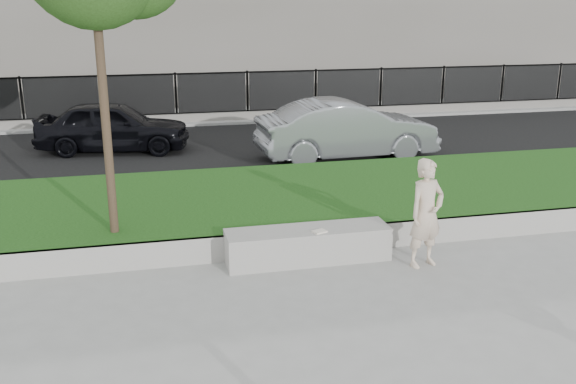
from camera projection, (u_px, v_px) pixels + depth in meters
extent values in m
plane|color=gray|center=(281.00, 287.00, 8.66)|extent=(90.00, 90.00, 0.00)
cube|color=black|center=(244.00, 206.00, 11.40)|extent=(34.00, 4.00, 0.40)
cube|color=#99968F|center=(266.00, 245.00, 9.57)|extent=(34.00, 0.08, 0.40)
cube|color=black|center=(210.00, 149.00, 16.58)|extent=(34.00, 7.00, 0.04)
cube|color=gray|center=(194.00, 117.00, 20.76)|extent=(34.00, 3.00, 0.12)
cube|color=slate|center=(197.00, 117.00, 19.78)|extent=(32.00, 0.30, 0.24)
cube|color=black|center=(196.00, 97.00, 19.60)|extent=(32.00, 0.04, 1.50)
cube|color=black|center=(195.00, 73.00, 19.40)|extent=(32.00, 0.05, 0.05)
cube|color=black|center=(197.00, 113.00, 19.74)|extent=(32.00, 0.05, 0.05)
cube|color=#99968F|center=(308.00, 245.00, 9.46)|extent=(2.42, 0.61, 0.50)
imported|color=beige|center=(426.00, 213.00, 9.14)|extent=(0.66, 0.53, 1.59)
cube|color=white|center=(319.00, 231.00, 9.25)|extent=(0.23, 0.20, 0.02)
cylinder|color=#38281C|center=(100.00, 52.00, 8.80)|extent=(0.13, 0.13, 5.25)
imported|color=black|center=(113.00, 126.00, 16.03)|extent=(3.94, 2.10, 1.27)
imported|color=gray|center=(347.00, 129.00, 15.29)|extent=(4.34, 1.71, 1.41)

